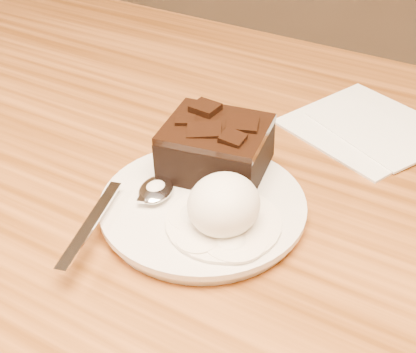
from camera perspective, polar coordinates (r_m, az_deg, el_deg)
The scene contains 10 objects.
plate at distance 0.57m, azimuth -0.51°, elevation -3.11°, with size 0.20×0.20×0.02m, color silver.
brownie at distance 0.59m, azimuth 0.80°, elevation 2.59°, with size 0.10×0.09×0.05m, color black.
ice_cream_scoop at distance 0.52m, azimuth 1.57°, elevation -2.78°, with size 0.07×0.07×0.05m, color white.
melt_puddle at distance 0.53m, azimuth 1.53°, elevation -4.61°, with size 0.11×0.11×0.00m, color white.
spoon at distance 0.57m, azimuth -5.15°, elevation -1.43°, with size 0.03×0.18×0.01m, color silver, non-canonical shape.
napkin at distance 0.73m, azimuth 15.28°, elevation 4.81°, with size 0.16×0.16×0.01m, color white.
crumb_a at distance 0.53m, azimuth -2.07°, elevation -5.30°, with size 0.01×0.01×0.00m, color black.
crumb_b at distance 0.59m, azimuth -4.94°, elevation -0.37°, with size 0.01×0.01×0.00m, color black.
crumb_c at distance 0.51m, azimuth -0.26°, elevation -6.90°, with size 0.01×0.00×0.00m, color black.
crumb_d at distance 0.53m, azimuth -3.39°, elevation -4.81°, with size 0.01×0.01×0.00m, color black.
Camera 1 is at (0.28, -0.42, 1.12)m, focal length 49.95 mm.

